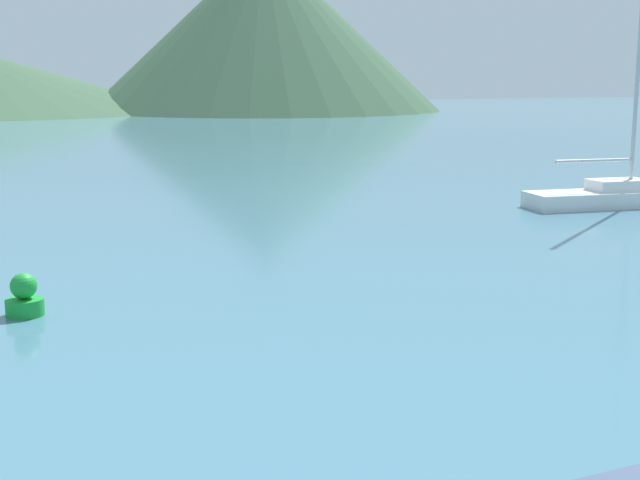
% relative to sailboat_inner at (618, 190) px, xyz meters
% --- Properties ---
extents(sailboat_inner, '(5.67, 2.02, 10.62)m').
position_rel_sailboat_inner_xyz_m(sailboat_inner, '(0.00, 0.00, 0.00)').
color(sailboat_inner, white).
rests_on(sailboat_inner, ground_plane).
extents(buoy_marker, '(0.61, 0.61, 0.70)m').
position_rel_sailboat_inner_xyz_m(buoy_marker, '(-17.01, -6.15, -0.18)').
color(buoy_marker, green).
rests_on(buoy_marker, ground_plane).
extents(hill_east, '(37.13, 37.13, 17.18)m').
position_rel_sailboat_inner_xyz_m(hill_east, '(12.31, 70.41, 8.12)').
color(hill_east, '#38563D').
rests_on(hill_east, ground_plane).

